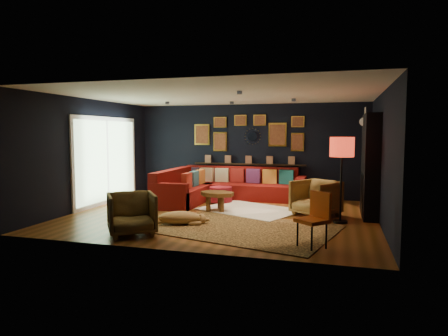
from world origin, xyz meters
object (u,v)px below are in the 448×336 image
(pouf, at_px, (221,194))
(floor_lamp, at_px, (342,151))
(armchair_right, at_px, (316,196))
(dog, at_px, (180,215))
(sectional, at_px, (219,188))
(coffee_table, at_px, (217,196))
(armchair_left, at_px, (132,212))
(orange_chair, at_px, (316,215))
(gold_stool, at_px, (124,216))

(pouf, height_order, floor_lamp, floor_lamp)
(armchair_right, bearing_deg, dog, -112.97)
(sectional, distance_m, pouf, 0.36)
(armchair_right, xyz_separation_m, dog, (-2.50, -1.62, -0.23))
(pouf, bearing_deg, sectional, 115.91)
(coffee_table, bearing_deg, armchair_left, -109.16)
(coffee_table, xyz_separation_m, pouf, (-0.25, 1.15, -0.15))
(sectional, distance_m, dog, 2.95)
(sectional, height_order, floor_lamp, floor_lamp)
(coffee_table, distance_m, orange_chair, 3.28)
(armchair_left, distance_m, dog, 1.07)
(armchair_left, height_order, floor_lamp, floor_lamp)
(sectional, xyz_separation_m, floor_lamp, (3.11, -1.86, 1.13))
(sectional, relative_size, pouf, 5.85)
(armchair_right, bearing_deg, sectional, -173.03)
(coffee_table, bearing_deg, floor_lamp, -8.40)
(sectional, relative_size, dog, 3.01)
(coffee_table, height_order, armchair_left, armchair_left)
(pouf, distance_m, armchair_left, 3.60)
(coffee_table, relative_size, orange_chair, 1.12)
(floor_lamp, bearing_deg, orange_chair, -101.25)
(coffee_table, xyz_separation_m, floor_lamp, (2.71, -0.40, 1.08))
(pouf, distance_m, gold_stool, 3.34)
(armchair_right, bearing_deg, pouf, -168.56)
(coffee_table, xyz_separation_m, dog, (-0.30, -1.49, -0.17))
(gold_stool, height_order, orange_chair, orange_chair)
(sectional, distance_m, armchair_left, 3.88)
(sectional, distance_m, armchair_right, 2.92)
(coffee_table, bearing_deg, orange_chair, -44.68)
(armchair_left, relative_size, armchair_right, 0.95)
(floor_lamp, distance_m, dog, 3.44)
(pouf, height_order, dog, pouf)
(gold_stool, relative_size, orange_chair, 0.56)
(armchair_right, height_order, gold_stool, armchair_right)
(pouf, relative_size, gold_stool, 1.20)
(gold_stool, bearing_deg, armchair_left, -44.28)
(armchair_right, bearing_deg, armchair_left, -106.09)
(gold_stool, bearing_deg, coffee_table, 59.98)
(coffee_table, bearing_deg, pouf, 102.46)
(orange_chair, relative_size, floor_lamp, 0.51)
(gold_stool, xyz_separation_m, orange_chair, (3.52, -0.25, 0.27))
(coffee_table, height_order, floor_lamp, floor_lamp)
(gold_stool, distance_m, floor_lamp, 4.40)
(sectional, xyz_separation_m, coffee_table, (0.40, -1.46, 0.04))
(gold_stool, bearing_deg, sectional, 77.42)
(coffee_table, bearing_deg, sectional, 105.48)
(pouf, bearing_deg, orange_chair, -53.19)
(coffee_table, distance_m, floor_lamp, 2.95)
(gold_stool, height_order, dog, gold_stool)
(armchair_left, xyz_separation_m, gold_stool, (-0.35, 0.34, -0.17))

